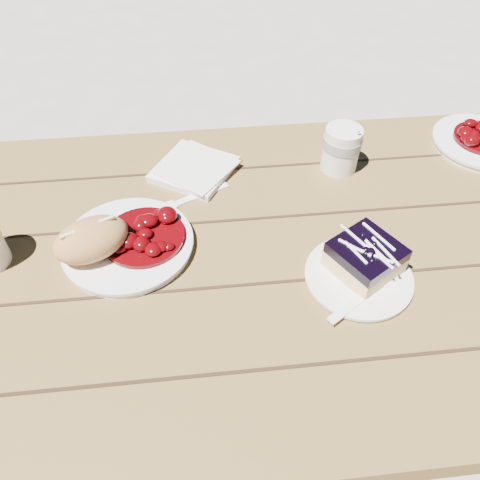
{
  "coord_description": "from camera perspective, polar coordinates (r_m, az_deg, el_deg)",
  "views": [
    {
      "loc": [
        -0.29,
        -0.57,
        1.39
      ],
      "look_at": [
        -0.23,
        -0.03,
        0.81
      ],
      "focal_mm": 35.0,
      "sensor_mm": 36.0,
      "label": 1
    }
  ],
  "objects": [
    {
      "name": "napkin_stack",
      "position": [
        1.03,
        -5.62,
        8.62
      ],
      "size": [
        0.21,
        0.21,
        0.01
      ],
      "primitive_type": "cube",
      "rotation": [
        0.0,
        0.0,
        1.01
      ],
      "color": "white",
      "rests_on": "picnic_table"
    },
    {
      "name": "ground",
      "position": [
        1.53,
        8.99,
        -19.74
      ],
      "size": [
        60.0,
        60.0,
        0.0
      ],
      "primitive_type": "plane",
      "color": "#9F9A90",
      "rests_on": "ground"
    },
    {
      "name": "fork_dessert",
      "position": [
        0.79,
        14.03,
        -7.27
      ],
      "size": [
        0.15,
        0.11,
        0.0
      ],
      "primitive_type": null,
      "rotation": [
        0.0,
        0.0,
        -1.0
      ],
      "color": "white",
      "rests_on": "dessert_plate"
    },
    {
      "name": "bread_roll",
      "position": [
        0.85,
        -17.69,
        0.07
      ],
      "size": [
        0.16,
        0.14,
        0.07
      ],
      "primitive_type": "ellipsoid",
      "rotation": [
        0.0,
        0.0,
        0.46
      ],
      "color": "#BC8248",
      "rests_on": "main_plate"
    },
    {
      "name": "main_plate",
      "position": [
        0.88,
        -13.47,
        -0.59
      ],
      "size": [
        0.23,
        0.23,
        0.02
      ],
      "primitive_type": "cylinder",
      "color": "white",
      "rests_on": "picnic_table"
    },
    {
      "name": "fork_table",
      "position": [
        0.97,
        -4.82,
        5.55
      ],
      "size": [
        0.16,
        0.09,
        0.0
      ],
      "primitive_type": null,
      "rotation": [
        0.0,
        0.0,
        2.0
      ],
      "color": "white",
      "rests_on": "picnic_table"
    },
    {
      "name": "picnic_table",
      "position": [
        1.02,
        12.78,
        -6.33
      ],
      "size": [
        2.0,
        1.55,
        0.75
      ],
      "color": "brown",
      "rests_on": "ground"
    },
    {
      "name": "blueberry_cake",
      "position": [
        0.82,
        15.02,
        -2.06
      ],
      "size": [
        0.14,
        0.14,
        0.06
      ],
      "rotation": [
        0.0,
        0.0,
        0.55
      ],
      "color": "#EBC880",
      "rests_on": "dessert_plate"
    },
    {
      "name": "dessert_plate",
      "position": [
        0.84,
        14.23,
        -4.4
      ],
      "size": [
        0.18,
        0.18,
        0.01
      ],
      "primitive_type": "cylinder",
      "color": "white",
      "rests_on": "picnic_table"
    },
    {
      "name": "coffee_cup",
      "position": [
        1.03,
        12.23,
        10.79
      ],
      "size": [
        0.08,
        0.08,
        0.1
      ],
      "primitive_type": "cylinder",
      "color": "white",
      "rests_on": "picnic_table"
    },
    {
      "name": "goulash_stew",
      "position": [
        0.86,
        -11.8,
        1.11
      ],
      "size": [
        0.15,
        0.15,
        0.04
      ],
      "primitive_type": null,
      "color": "#530206",
      "rests_on": "main_plate"
    }
  ]
}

